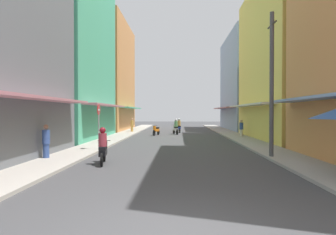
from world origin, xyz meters
TOP-DOWN VIEW (x-y plane):
  - ground_plane at (0.00, 18.78)m, footprint 100.23×100.23m
  - sidewalk_left at (-5.27, 18.78)m, footprint 2.03×53.56m
  - sidewalk_right at (5.27, 18.78)m, footprint 2.03×53.56m
  - building_left_mid at (-9.28, 18.90)m, footprint 7.05×11.10m
  - building_left_far at (-9.28, 31.54)m, footprint 7.05×12.28m
  - building_right_mid at (9.28, 19.10)m, footprint 7.05×12.78m
  - building_right_far at (9.28, 32.70)m, footprint 7.05×12.76m
  - motorbike_orange at (-2.08, 23.32)m, footprint 0.68×1.77m
  - motorbike_silver at (-0.22, 24.82)m, footprint 0.70×1.76m
  - motorbike_black at (-3.11, 7.18)m, footprint 0.58×1.80m
  - motorbike_blue at (0.11, 27.51)m, footprint 0.59×1.80m
  - pedestrian_foreground at (-5.97, 8.06)m, footprint 0.34×0.34m
  - pedestrian_crossing at (5.62, 20.99)m, footprint 0.34×0.34m
  - pedestrian_midway at (-5.03, 27.09)m, footprint 0.34×0.34m
  - utility_pole at (4.51, 8.92)m, footprint 0.20×1.20m
  - street_sign_no_entry at (-4.41, 11.29)m, footprint 0.07×0.60m

SIDE VIEW (x-z plane):
  - ground_plane at x=0.00m, z-range 0.00..0.00m
  - sidewalk_left at x=-5.27m, z-range 0.00..0.12m
  - sidewalk_right at x=5.27m, z-range 0.00..0.12m
  - motorbike_orange at x=-2.08m, z-range 0.02..0.99m
  - motorbike_silver at x=-0.22m, z-range -0.09..1.49m
  - motorbike_black at x=-3.11m, z-range -0.09..1.49m
  - motorbike_blue at x=0.11m, z-range -0.09..1.49m
  - pedestrian_crossing at x=5.62m, z-range 0.00..1.57m
  - pedestrian_midway at x=-5.03m, z-range 0.00..1.60m
  - pedestrian_foreground at x=-5.97m, z-range 0.00..1.65m
  - street_sign_no_entry at x=-4.41m, z-range 0.39..3.04m
  - utility_pole at x=4.51m, z-range 0.08..7.01m
  - building_right_far at x=9.28m, z-range -0.01..11.88m
  - building_right_mid at x=9.28m, z-range -0.01..12.76m
  - building_left_far at x=-9.28m, z-range -0.01..13.36m
  - building_left_mid at x=-9.28m, z-range -0.01..15.95m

